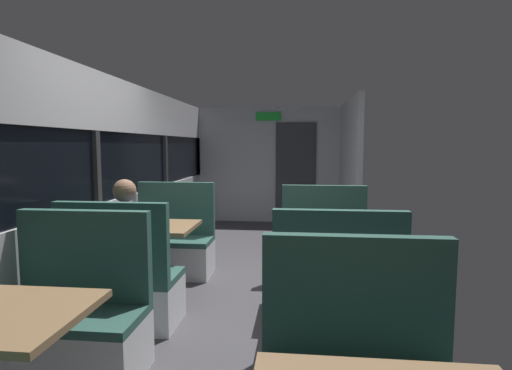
{
  "coord_description": "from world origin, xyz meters",
  "views": [
    {
      "loc": [
        0.6,
        -3.83,
        1.55
      ],
      "look_at": [
        0.0,
        1.79,
        0.99
      ],
      "focal_mm": 28.0,
      "sensor_mm": 36.0,
      "label": 1
    }
  ],
  "objects": [
    {
      "name": "ground_plane",
      "position": [
        0.0,
        0.0,
        -0.01
      ],
      "size": [
        3.3,
        9.2,
        0.02
      ],
      "primitive_type": "cube",
      "color": "#423F44"
    },
    {
      "name": "carriage_window_panel_left",
      "position": [
        -1.45,
        0.0,
        1.11
      ],
      "size": [
        0.09,
        8.48,
        2.3
      ],
      "color": "#B2B2B7",
      "rests_on": "ground_plane"
    },
    {
      "name": "carriage_end_bulkhead",
      "position": [
        0.06,
        4.19,
        1.14
      ],
      "size": [
        2.9,
        0.11,
        2.3
      ],
      "color": "#B2B2B7",
      "rests_on": "ground_plane"
    },
    {
      "name": "carriage_aisle_panel_right",
      "position": [
        1.45,
        3.0,
        1.15
      ],
      "size": [
        0.08,
        2.4,
        2.3
      ],
      "primitive_type": "cube",
      "color": "#B2B2B7",
      "rests_on": "ground_plane"
    },
    {
      "name": "bench_near_window_facing_entry",
      "position": [
        -0.89,
        -1.39,
        0.33
      ],
      "size": [
        0.95,
        0.5,
        1.1
      ],
      "color": "silver",
      "rests_on": "ground_plane"
    },
    {
      "name": "dining_table_mid_window",
      "position": [
        -0.89,
        0.05,
        0.64
      ],
      "size": [
        0.9,
        0.7,
        0.74
      ],
      "color": "#9E9EA3",
      "rests_on": "ground_plane"
    },
    {
      "name": "bench_mid_window_facing_end",
      "position": [
        -0.89,
        -0.65,
        0.33
      ],
      "size": [
        0.95,
        0.5,
        1.1
      ],
      "color": "silver",
      "rests_on": "ground_plane"
    },
    {
      "name": "bench_mid_window_facing_entry",
      "position": [
        -0.89,
        0.75,
        0.33
      ],
      "size": [
        0.95,
        0.5,
        1.1
      ],
      "color": "silver",
      "rests_on": "ground_plane"
    },
    {
      "name": "dining_table_rear_aisle",
      "position": [
        0.89,
        -0.15,
        0.64
      ],
      "size": [
        0.9,
        0.7,
        0.74
      ],
      "color": "#9E9EA3",
      "rests_on": "ground_plane"
    },
    {
      "name": "bench_rear_aisle_facing_end",
      "position": [
        0.89,
        -0.85,
        0.33
      ],
      "size": [
        0.95,
        0.5,
        1.1
      ],
      "color": "silver",
      "rests_on": "ground_plane"
    },
    {
      "name": "bench_rear_aisle_facing_entry",
      "position": [
        0.89,
        0.55,
        0.33
      ],
      "size": [
        0.95,
        0.5,
        1.1
      ],
      "color": "silver",
      "rests_on": "ground_plane"
    },
    {
      "name": "seated_passenger",
      "position": [
        -0.89,
        -0.58,
        0.54
      ],
      "size": [
        0.47,
        0.55,
        1.26
      ],
      "color": "#26262D",
      "rests_on": "ground_plane"
    }
  ]
}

